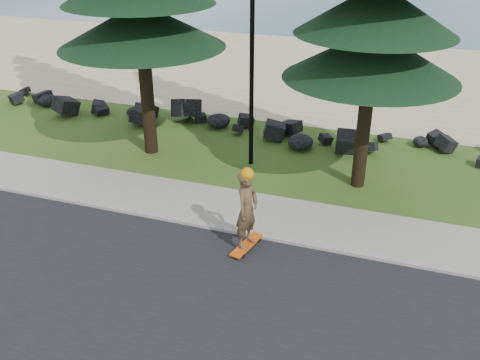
{
  "coord_description": "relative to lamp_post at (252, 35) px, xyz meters",
  "views": [
    {
      "loc": [
        4.76,
        -11.83,
        7.49
      ],
      "look_at": [
        0.72,
        0.0,
        1.06
      ],
      "focal_mm": 40.0,
      "sensor_mm": 36.0,
      "label": 1
    }
  ],
  "objects": [
    {
      "name": "skateboarder",
      "position": [
        1.4,
        -4.69,
        -3.04
      ],
      "size": [
        0.61,
        1.21,
        2.18
      ],
      "rotation": [
        0.0,
        0.0,
        1.36
      ],
      "color": "#DB510C",
      "rests_on": "ground"
    },
    {
      "name": "beach_sand",
      "position": [
        0.0,
        11.3,
        -4.13
      ],
      "size": [
        160.0,
        15.0,
        0.01
      ],
      "primitive_type": "cube",
      "color": "tan",
      "rests_on": "ground"
    },
    {
      "name": "seawall_boulders",
      "position": [
        0.0,
        2.4,
        -4.13
      ],
      "size": [
        60.0,
        2.4,
        1.1
      ],
      "primitive_type": null,
      "color": "black",
      "rests_on": "ground"
    },
    {
      "name": "sidewalk",
      "position": [
        0.0,
        -3.0,
        -4.09
      ],
      "size": [
        160.0,
        2.0,
        0.08
      ],
      "primitive_type": "cube",
      "color": "gray",
      "rests_on": "ground"
    },
    {
      "name": "kerb",
      "position": [
        0.0,
        -4.1,
        -4.08
      ],
      "size": [
        160.0,
        0.2,
        0.1
      ],
      "primitive_type": "cube",
      "color": "#A29B91",
      "rests_on": "ground"
    },
    {
      "name": "lamp_post",
      "position": [
        0.0,
        0.0,
        0.0
      ],
      "size": [
        0.25,
        0.14,
        8.14
      ],
      "color": "black",
      "rests_on": "ground"
    },
    {
      "name": "ground",
      "position": [
        0.0,
        -3.2,
        -4.13
      ],
      "size": [
        160.0,
        160.0,
        0.0
      ],
      "primitive_type": "plane",
      "color": "#34571B",
      "rests_on": "ground"
    },
    {
      "name": "road",
      "position": [
        0.0,
        -7.7,
        -4.12
      ],
      "size": [
        160.0,
        7.0,
        0.02
      ],
      "primitive_type": "cube",
      "color": "black",
      "rests_on": "ground"
    }
  ]
}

